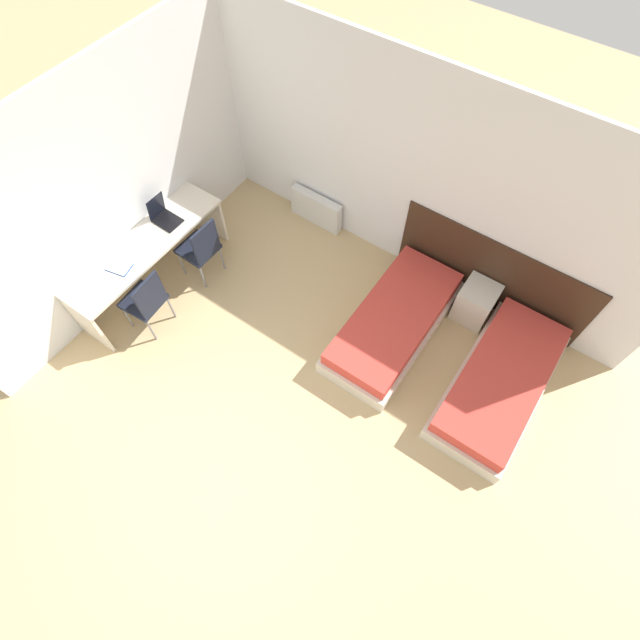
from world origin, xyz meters
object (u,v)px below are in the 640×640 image
at_px(nightstand, 475,303).
at_px(chair_near_laptop, 201,247).
at_px(chair_near_notebook, 146,300).
at_px(laptop, 164,216).
at_px(bed_near_door, 500,383).
at_px(bed_near_window, 394,322).

xyz_separation_m(nightstand, chair_near_laptop, (-3.02, -1.36, 0.27)).
distance_m(chair_near_notebook, laptop, 1.03).
height_order(chair_near_laptop, laptop, laptop).
bearing_deg(laptop, nightstand, 22.69).
bearing_deg(bed_near_door, chair_near_laptop, -170.67).
height_order(bed_near_door, chair_near_laptop, chair_near_laptop).
xyz_separation_m(chair_near_laptop, laptop, (-0.47, -0.04, 0.29)).
distance_m(bed_near_door, nightstand, 1.00).
relative_size(bed_near_door, laptop, 5.91).
relative_size(bed_near_window, bed_near_door, 1.00).
bearing_deg(nightstand, bed_near_door, -48.46).
relative_size(bed_near_door, nightstand, 3.80).
height_order(bed_near_door, chair_near_notebook, chair_near_notebook).
relative_size(nightstand, chair_near_notebook, 0.54).
bearing_deg(chair_near_laptop, nightstand, 25.06).
distance_m(bed_near_window, nightstand, 1.00).
bearing_deg(bed_near_door, chair_near_notebook, -157.62).
bearing_deg(bed_near_window, laptop, -167.12).
relative_size(bed_near_window, chair_near_laptop, 2.04).
bearing_deg(bed_near_window, bed_near_door, 0.00).
bearing_deg(chair_near_notebook, bed_near_door, 17.97).
xyz_separation_m(nightstand, laptop, (-3.49, -1.40, 0.56)).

